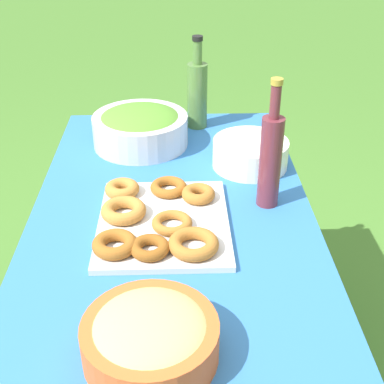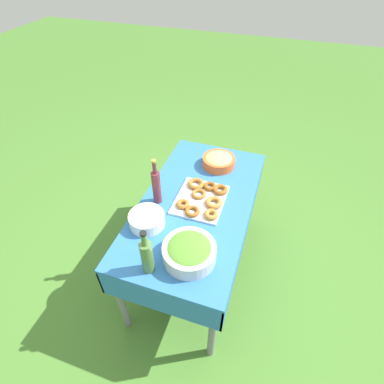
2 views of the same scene
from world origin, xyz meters
name	(u,v)px [view 1 (image 1 of 2)]	position (x,y,z in m)	size (l,w,h in m)	color
picnic_table	(173,253)	(0.00, 0.00, 0.66)	(1.43, 0.76, 0.77)	#2D6BB2
salad_bowl	(140,127)	(0.46, 0.10, 0.83)	(0.31, 0.31, 0.12)	silver
pasta_bowl	(150,336)	(-0.45, 0.04, 0.82)	(0.26, 0.26, 0.10)	#E05B28
donut_platter	(158,220)	(-0.03, 0.04, 0.79)	(0.41, 0.36, 0.05)	silver
plate_stack	(250,153)	(0.30, -0.24, 0.81)	(0.23, 0.23, 0.08)	white
olive_oil_bottle	(197,92)	(0.60, -0.09, 0.89)	(0.07, 0.07, 0.32)	#4C7238
wine_bottle	(271,158)	(0.08, -0.26, 0.91)	(0.06, 0.06, 0.36)	maroon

